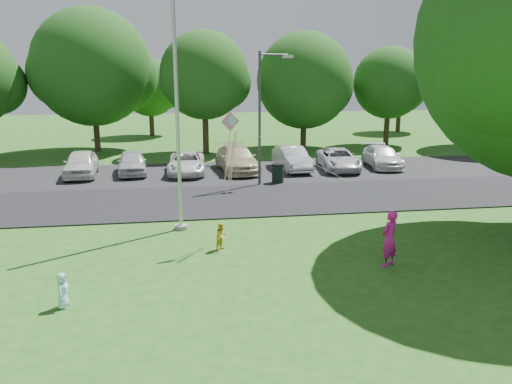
{
  "coord_description": "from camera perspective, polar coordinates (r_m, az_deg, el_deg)",
  "views": [
    {
      "loc": [
        -3.41,
        -13.44,
        5.87
      ],
      "look_at": [
        -0.76,
        4.0,
        1.6
      ],
      "focal_mm": 35.0,
      "sensor_mm": 36.0,
      "label": 1
    }
  ],
  "objects": [
    {
      "name": "park_road",
      "position": [
        23.44,
        -0.01,
        -0.82
      ],
      "size": [
        60.0,
        6.0,
        0.06
      ],
      "primitive_type": "cube",
      "color": "black",
      "rests_on": "ground"
    },
    {
      "name": "parking_strip",
      "position": [
        29.72,
        -1.9,
        2.27
      ],
      "size": [
        42.0,
        7.0,
        0.06
      ],
      "primitive_type": "cube",
      "color": "black",
      "rests_on": "ground"
    },
    {
      "name": "kite",
      "position": [
        16.66,
        -2.66,
        6.53
      ],
      "size": [
        4.9,
        3.06,
        2.86
      ],
      "rotation": [
        0.0,
        0.0,
        0.35
      ],
      "color": "pink",
      "rests_on": "ground"
    },
    {
      "name": "woman",
      "position": [
        15.88,
        14.98,
        -5.17
      ],
      "size": [
        0.77,
        0.71,
        1.77
      ],
      "primitive_type": "imported",
      "rotation": [
        0.0,
        0.0,
        3.72
      ],
      "color": "#CD1B89",
      "rests_on": "ground"
    },
    {
      "name": "child_blue",
      "position": [
        13.79,
        -21.24,
        -10.44
      ],
      "size": [
        0.34,
        0.49,
        0.94
      ],
      "primitive_type": "imported",
      "rotation": [
        0.0,
        0.0,
        1.47
      ],
      "color": "#9EE1F2",
      "rests_on": "ground"
    },
    {
      "name": "tree_row",
      "position": [
        38.0,
        -1.12,
        13.37
      ],
      "size": [
        64.35,
        11.94,
        10.88
      ],
      "color": "#332316",
      "rests_on": "ground"
    },
    {
      "name": "ground",
      "position": [
        15.06,
        5.22,
        -9.4
      ],
      "size": [
        120.0,
        120.0,
        0.0
      ],
      "primitive_type": "plane",
      "color": "#235616",
      "rests_on": "ground"
    },
    {
      "name": "horizon_trees",
      "position": [
        47.93,
        0.33,
        11.74
      ],
      "size": [
        77.46,
        7.2,
        7.02
      ],
      "color": "#332316",
      "rests_on": "ground"
    },
    {
      "name": "street_lamp",
      "position": [
        25.91,
        0.96,
        9.75
      ],
      "size": [
        1.88,
        0.74,
        6.87
      ],
      "rotation": [
        0.0,
        0.0,
        0.3
      ],
      "color": "#3F3F44",
      "rests_on": "ground"
    },
    {
      "name": "parked_cars",
      "position": [
        29.69,
        -1.74,
        3.65
      ],
      "size": [
        20.14,
        5.43,
        1.47
      ],
      "color": "silver",
      "rests_on": "ground"
    },
    {
      "name": "trash_can",
      "position": [
        26.75,
        2.51,
        2.11
      ],
      "size": [
        0.68,
        0.68,
        1.07
      ],
      "rotation": [
        0.0,
        0.0,
        -0.2
      ],
      "color": "black",
      "rests_on": "ground"
    },
    {
      "name": "child_yellow",
      "position": [
        16.88,
        -3.95,
        -5.07
      ],
      "size": [
        0.58,
        0.58,
        0.95
      ],
      "primitive_type": "imported",
      "rotation": [
        0.0,
        0.0,
        0.78
      ],
      "color": "gold",
      "rests_on": "ground"
    },
    {
      "name": "flagpole",
      "position": [
        18.52,
        -8.99,
        8.16
      ],
      "size": [
        0.5,
        0.5,
        10.0
      ],
      "color": "#B7BABF",
      "rests_on": "ground"
    }
  ]
}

